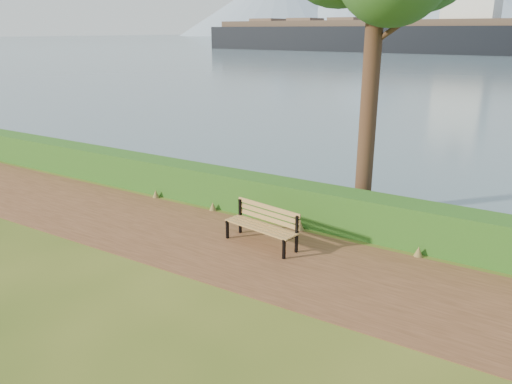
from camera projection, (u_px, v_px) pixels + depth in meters
The scene contains 5 objects.
ground at pixel (199, 245), 11.57m from camera, with size 140.00×140.00×0.00m, color #3B5017.
path at pixel (206, 240), 11.81m from camera, with size 40.00×3.40×0.01m, color brown.
hedge at pixel (257, 194), 13.52m from camera, with size 32.00×0.85×1.00m, color #1D4E16.
bench at pixel (263, 223), 11.45m from camera, with size 1.89×0.83×0.92m.
cargo_ship at pixel (367, 36), 114.06m from camera, with size 77.60×16.15×23.39m.
Camera 1 is at (6.73, -8.33, 4.75)m, focal length 35.00 mm.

